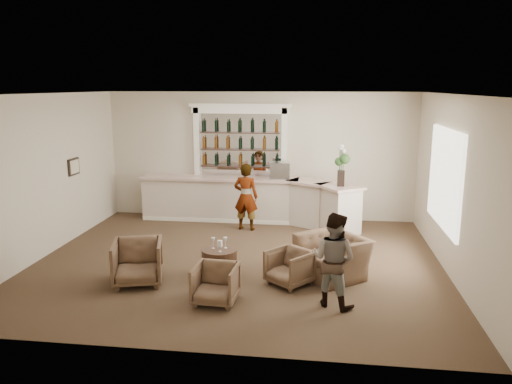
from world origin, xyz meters
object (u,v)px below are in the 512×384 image
armchair_center (216,284)px  armchair_right (289,267)px  cocktail_table (220,262)px  guest (334,260)px  armchair_left (138,262)px  armchair_far (333,257)px  flower_vase (341,163)px  sommelier (246,197)px  espresso_machine (280,170)px  bar_counter (251,200)px

armchair_center → armchair_right: (1.13, 0.92, -0.00)m
cocktail_table → armchair_right: (1.31, -0.27, 0.07)m
cocktail_table → guest: bearing=-26.6°
armchair_left → armchair_center: (1.54, -0.62, -0.07)m
armchair_center → armchair_far: armchair_far is taller
cocktail_table → flower_vase: size_ratio=0.68×
armchair_right → flower_vase: size_ratio=0.71×
sommelier → armchair_far: (2.04, -2.82, -0.44)m
sommelier → flower_vase: (2.25, 0.03, 0.87)m
cocktail_table → flower_vase: (2.29, 3.07, 1.44)m
espresso_machine → flower_vase: flower_vase is taller
cocktail_table → guest: guest is taller
armchair_left → armchair_far: size_ratio=0.74×
bar_counter → guest: guest is taller
armchair_far → flower_vase: 3.14m
bar_counter → flower_vase: bearing=-17.0°
armchair_left → armchair_right: armchair_left is taller
flower_vase → armchair_right: bearing=-106.3°
cocktail_table → armchair_right: 1.34m
guest → flower_vase: size_ratio=1.57×
espresso_machine → guest: bearing=-79.2°
armchair_right → armchair_left: bearing=-134.2°
cocktail_table → sommelier: 3.09m
bar_counter → espresso_machine: size_ratio=11.75×
armchair_center → armchair_right: armchair_center is taller
armchair_center → armchair_far: bearing=40.2°
cocktail_table → armchair_far: size_ratio=0.57×
bar_counter → sommelier: size_ratio=3.51×
espresso_machine → cocktail_table: bearing=-105.7°
armchair_left → armchair_right: 2.69m
guest → armchair_far: size_ratio=1.31×
sommelier → guest: sommelier is taller
armchair_left → espresso_machine: espresso_machine is taller
armchair_center → armchair_left: bearing=161.7°
sommelier → armchair_right: bearing=118.5°
bar_counter → espresso_machine: 1.08m
armchair_far → bar_counter: bearing=170.8°
cocktail_table → guest: 2.36m
armchair_center → armchair_far: size_ratio=0.60×
sommelier → armchair_right: sommelier is taller
guest → flower_vase: 4.21m
guest → armchair_left: 3.47m
bar_counter → armchair_far: (2.02, -3.53, -0.19)m
guest → espresso_machine: bearing=-46.8°
armchair_left → espresso_machine: bearing=48.0°
flower_vase → sommelier: bearing=-179.3°
armchair_far → guest: bearing=-39.7°
bar_counter → espresso_machine: espresso_machine is taller
bar_counter → armchair_far: bar_counter is taller
armchair_far → flower_vase: size_ratio=1.20×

